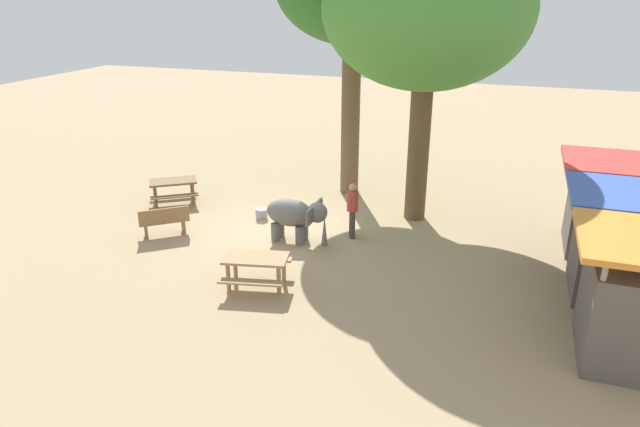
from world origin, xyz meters
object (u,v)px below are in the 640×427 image
(picnic_table_near, at_px, (173,186))
(market_stall_blue, at_px, (619,250))
(feed_bucket, at_px, (262,214))
(market_stall_orange, at_px, (637,306))
(wooden_bench, at_px, (164,221))
(picnic_table_far, at_px, (256,264))
(elephant, at_px, (296,215))
(person_handler, at_px, (353,206))
(market_stall_red, at_px, (606,210))
(shade_tree_secondary, at_px, (428,9))

(picnic_table_near, relative_size, market_stall_blue, 0.82)
(feed_bucket, bearing_deg, market_stall_orange, 66.43)
(wooden_bench, bearing_deg, market_stall_orange, -49.71)
(wooden_bench, relative_size, picnic_table_far, 0.75)
(market_stall_blue, bearing_deg, market_stall_orange, 0.00)
(market_stall_blue, height_order, feed_bucket, market_stall_blue)
(elephant, relative_size, picnic_table_near, 0.86)
(picnic_table_near, distance_m, market_stall_orange, 13.72)
(picnic_table_far, distance_m, market_stall_blue, 8.30)
(person_handler, distance_m, market_stall_orange, 7.59)
(wooden_bench, relative_size, picnic_table_near, 0.64)
(picnic_table_near, bearing_deg, elephant, -52.46)
(wooden_bench, bearing_deg, market_stall_blue, -37.07)
(wooden_bench, bearing_deg, person_handler, -21.41)
(picnic_table_near, distance_m, market_stall_red, 12.97)
(wooden_bench, bearing_deg, feed_bucket, 6.17)
(elephant, xyz_separation_m, person_handler, (-0.78, 1.41, 0.15))
(person_handler, bearing_deg, market_stall_blue, 144.08)
(market_stall_blue, bearing_deg, market_stall_red, 180.00)
(picnic_table_near, bearing_deg, picnic_table_far, -75.63)
(person_handler, bearing_deg, wooden_bench, -7.78)
(shade_tree_secondary, xyz_separation_m, market_stall_blue, (3.26, 5.18, -4.97))
(elephant, xyz_separation_m, shade_tree_secondary, (-2.88, 2.82, 5.31))
(market_stall_orange, bearing_deg, market_stall_blue, 180.00)
(person_handler, bearing_deg, picnic_table_far, 43.12)
(picnic_table_far, height_order, market_stall_blue, market_stall_blue)
(picnic_table_near, relative_size, market_stall_orange, 0.82)
(elephant, relative_size, picnic_table_far, 1.00)
(shade_tree_secondary, bearing_deg, picnic_table_far, -26.13)
(picnic_table_far, height_order, feed_bucket, picnic_table_far)
(market_stall_blue, bearing_deg, picnic_table_near, -98.50)
(market_stall_blue, distance_m, feed_bucket, 9.81)
(market_stall_orange, xyz_separation_m, feed_bucket, (-4.20, -9.63, -0.98))
(shade_tree_secondary, distance_m, wooden_bench, 9.39)
(elephant, distance_m, person_handler, 1.62)
(feed_bucket, bearing_deg, person_handler, 81.71)
(market_stall_blue, height_order, market_stall_orange, same)
(picnic_table_far, height_order, market_stall_red, market_stall_red)
(elephant, distance_m, market_stall_blue, 8.02)
(market_stall_red, distance_m, market_stall_blue, 2.60)
(shade_tree_secondary, relative_size, wooden_bench, 6.28)
(market_stall_blue, bearing_deg, wooden_bench, -87.48)
(picnic_table_far, relative_size, market_stall_blue, 0.71)
(picnic_table_near, xyz_separation_m, market_stall_orange, (4.53, 12.94, 0.55))
(picnic_table_far, xyz_separation_m, market_stall_blue, (-2.36, 7.94, 0.55))
(feed_bucket, bearing_deg, wooden_bench, -44.24)
(market_stall_orange, bearing_deg, elephant, -110.40)
(elephant, distance_m, market_stall_red, 8.32)
(picnic_table_far, bearing_deg, market_stall_red, -160.36)
(market_stall_red, bearing_deg, market_stall_blue, 0.00)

